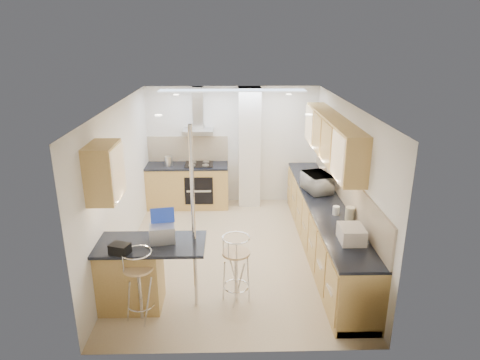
{
  "coord_description": "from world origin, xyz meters",
  "views": [
    {
      "loc": [
        -0.06,
        -6.45,
        3.52
      ],
      "look_at": [
        0.11,
        0.2,
        1.23
      ],
      "focal_mm": 32.0,
      "sensor_mm": 36.0,
      "label": 1
    }
  ],
  "objects_px": {
    "bar_stool_end": "(236,269)",
    "bar_stool_near": "(140,285)",
    "laptop": "(162,234)",
    "microwave": "(317,183)",
    "bread_bin": "(351,234)"
  },
  "relations": [
    {
      "from": "bar_stool_near",
      "to": "bread_bin",
      "type": "xyz_separation_m",
      "value": [
        2.75,
        0.31,
        0.53
      ]
    },
    {
      "from": "microwave",
      "to": "bar_stool_near",
      "type": "xyz_separation_m",
      "value": [
        -2.66,
        -2.2,
        -0.59
      ]
    },
    {
      "from": "bar_stool_end",
      "to": "microwave",
      "type": "bearing_deg",
      "value": -4.02
    },
    {
      "from": "laptop",
      "to": "bar_stool_near",
      "type": "distance_m",
      "value": 0.7
    },
    {
      "from": "bar_stool_near",
      "to": "bread_bin",
      "type": "height_order",
      "value": "bread_bin"
    },
    {
      "from": "microwave",
      "to": "bar_stool_near",
      "type": "height_order",
      "value": "microwave"
    },
    {
      "from": "bar_stool_end",
      "to": "bread_bin",
      "type": "distance_m",
      "value": 1.61
    },
    {
      "from": "microwave",
      "to": "bar_stool_end",
      "type": "distance_m",
      "value": 2.4
    },
    {
      "from": "laptop",
      "to": "bar_stool_near",
      "type": "relative_size",
      "value": 0.33
    },
    {
      "from": "laptop",
      "to": "bar_stool_near",
      "type": "height_order",
      "value": "laptop"
    },
    {
      "from": "laptop",
      "to": "bar_stool_near",
      "type": "xyz_separation_m",
      "value": [
        -0.27,
        -0.33,
        -0.56
      ]
    },
    {
      "from": "bar_stool_end",
      "to": "bar_stool_near",
      "type": "bearing_deg",
      "value": 140.76
    },
    {
      "from": "bread_bin",
      "to": "laptop",
      "type": "bearing_deg",
      "value": -179.92
    },
    {
      "from": "bar_stool_near",
      "to": "bar_stool_end",
      "type": "distance_m",
      "value": 1.29
    },
    {
      "from": "bar_stool_end",
      "to": "bread_bin",
      "type": "bearing_deg",
      "value": -58.13
    }
  ]
}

